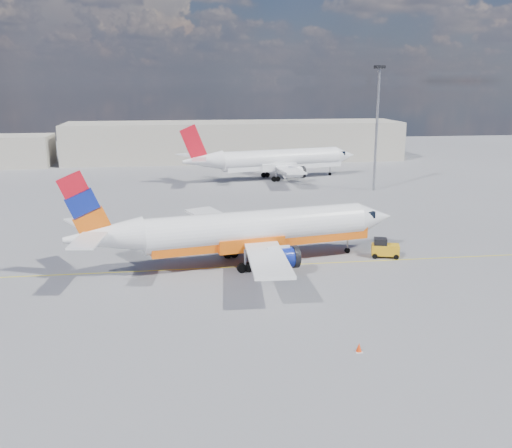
{
  "coord_description": "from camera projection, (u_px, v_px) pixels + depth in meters",
  "views": [
    {
      "loc": [
        -7.45,
        -45.82,
        16.34
      ],
      "look_at": [
        -0.35,
        4.8,
        3.5
      ],
      "focal_mm": 40.0,
      "sensor_mm": 36.0,
      "label": 1
    }
  ],
  "objects": [
    {
      "name": "second_jet",
      "position": [
        276.0,
        160.0,
        97.0
      ],
      "size": [
        32.16,
        24.63,
        9.71
      ],
      "rotation": [
        0.0,
        0.0,
        0.24
      ],
      "color": "white",
      "rests_on": "ground"
    },
    {
      "name": "ground",
      "position": [
        268.0,
        277.0,
        48.99
      ],
      "size": [
        240.0,
        240.0,
        0.0
      ],
      "primitive_type": "plane",
      "color": "slate",
      "rests_on": "ground"
    },
    {
      "name": "main_jet",
      "position": [
        247.0,
        231.0,
        51.7
      ],
      "size": [
        31.38,
        24.26,
        9.47
      ],
      "rotation": [
        0.0,
        0.0,
        0.19
      ],
      "color": "white",
      "rests_on": "ground"
    },
    {
      "name": "terminal_main",
      "position": [
        235.0,
        141.0,
        120.72
      ],
      "size": [
        70.0,
        14.0,
        8.0
      ],
      "primitive_type": "cube",
      "color": "#ADA695",
      "rests_on": "ground"
    },
    {
      "name": "floodlight_mast",
      "position": [
        377.0,
        117.0,
        84.99
      ],
      "size": [
        1.36,
        1.36,
        18.57
      ],
      "color": "#97979F",
      "rests_on": "ground"
    },
    {
      "name": "traffic_cone",
      "position": [
        359.0,
        348.0,
        35.33
      ],
      "size": [
        0.43,
        0.43,
        0.6
      ],
      "color": "white",
      "rests_on": "ground"
    },
    {
      "name": "taxi_line",
      "position": [
        263.0,
        266.0,
        51.87
      ],
      "size": [
        70.0,
        0.15,
        0.01
      ],
      "primitive_type": "cube",
      "color": "yellow",
      "rests_on": "ground"
    },
    {
      "name": "gse_tug",
      "position": [
        384.0,
        248.0,
        54.28
      ],
      "size": [
        2.86,
        2.22,
        1.83
      ],
      "rotation": [
        0.0,
        0.0,
        -0.29
      ],
      "color": "black",
      "rests_on": "ground"
    }
  ]
}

